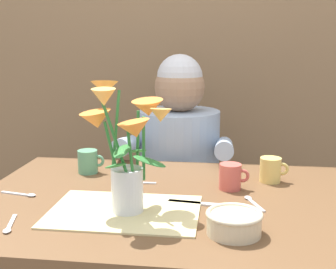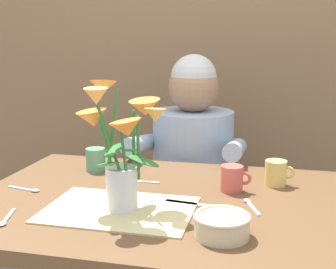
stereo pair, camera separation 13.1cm
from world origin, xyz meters
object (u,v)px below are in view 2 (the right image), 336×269
dinner_knife (198,205)px  coffee_cup (276,173)px  ceramic_mug (232,179)px  tea_cup (96,159)px  seated_person (192,188)px  flower_vase (120,142)px  ceramic_bowl (222,224)px

dinner_knife → coffee_cup: coffee_cup is taller
dinner_knife → ceramic_mug: size_ratio=2.04×
tea_cup → seated_person: bearing=55.3°
flower_vase → ceramic_mug: (0.28, 0.22, -0.15)m
dinner_knife → ceramic_mug: 0.17m
tea_cup → coffee_cup: size_ratio=1.00×
dinner_knife → tea_cup: tea_cup is taller
flower_vase → dinner_knife: flower_vase is taller
coffee_cup → ceramic_mug: bearing=-145.0°
flower_vase → coffee_cup: bearing=37.1°
dinner_knife → ceramic_bowl: bearing=-57.8°
ceramic_mug → coffee_cup: (0.13, 0.09, 0.00)m
ceramic_bowl → ceramic_mug: (-0.01, 0.33, 0.01)m
ceramic_mug → tea_cup: 0.50m
flower_vase → tea_cup: flower_vase is taller
seated_person → tea_cup: seated_person is taller
flower_vase → dinner_knife: bearing=20.3°
ceramic_mug → coffee_cup: bearing=35.0°
seated_person → tea_cup: bearing=-122.7°
seated_person → coffee_cup: seated_person is taller
seated_person → ceramic_mug: 0.59m
seated_person → flower_vase: (-0.07, -0.73, 0.37)m
ceramic_mug → tea_cup: size_ratio=1.00×
seated_person → dinner_knife: bearing=-76.7°
seated_person → ceramic_mug: seated_person is taller
flower_vase → ceramic_mug: size_ratio=3.75×
seated_person → ceramic_bowl: size_ratio=8.35×
tea_cup → ceramic_bowl: bearing=-41.7°
flower_vase → coffee_cup: flower_vase is taller
ceramic_mug → flower_vase: bearing=-142.0°
coffee_cup → tea_cup: bearing=178.2°
ceramic_bowl → coffee_cup: (0.12, 0.42, 0.01)m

